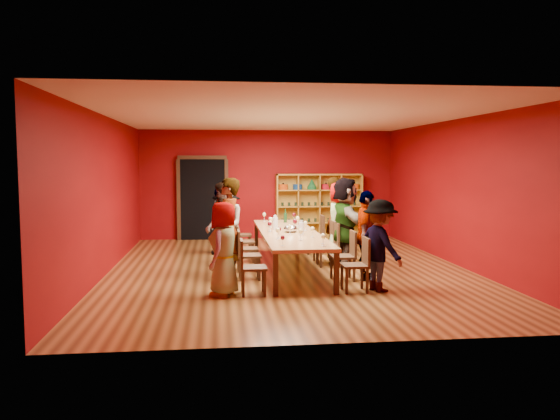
% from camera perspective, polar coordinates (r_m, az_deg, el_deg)
% --- Properties ---
extents(room_shell, '(7.10, 9.10, 3.04)m').
position_cam_1_polar(room_shell, '(10.71, 0.92, 1.71)').
color(room_shell, brown).
rests_on(room_shell, ground).
extents(tasting_table, '(1.10, 4.50, 0.75)m').
position_cam_1_polar(tasting_table, '(10.79, 0.92, -2.54)').
color(tasting_table, '#A57445').
rests_on(tasting_table, ground).
extents(doorway, '(1.40, 0.17, 2.30)m').
position_cam_1_polar(doorway, '(15.08, -8.07, 1.18)').
color(doorway, black).
rests_on(doorway, ground).
extents(shelving_unit, '(2.40, 0.40, 1.80)m').
position_cam_1_polar(shelving_unit, '(15.22, 4.04, 0.72)').
color(shelving_unit, '#B98A29').
rests_on(shelving_unit, ground).
extents(chair_person_left_0, '(0.42, 0.42, 0.89)m').
position_cam_1_polar(chair_person_left_0, '(8.77, -3.32, -5.65)').
color(chair_person_left_0, black).
rests_on(chair_person_left_0, ground).
extents(person_left_0, '(0.62, 0.82, 1.49)m').
position_cam_1_polar(person_left_0, '(8.71, -5.89, -4.06)').
color(person_left_0, '#D28C8F').
rests_on(person_left_0, ground).
extents(chair_person_left_1, '(0.42, 0.42, 0.89)m').
position_cam_1_polar(chair_person_left_1, '(9.91, -3.69, -4.42)').
color(chair_person_left_1, black).
rests_on(chair_person_left_1, ground).
extents(person_left_1, '(0.66, 0.78, 1.84)m').
position_cam_1_polar(person_left_1, '(9.84, -5.46, -1.99)').
color(person_left_1, '#131935').
rests_on(person_left_1, ground).
extents(chair_person_left_2, '(0.42, 0.42, 0.89)m').
position_cam_1_polar(chair_person_left_2, '(10.67, -3.90, -3.74)').
color(chair_person_left_2, black).
rests_on(chair_person_left_2, ground).
extents(person_left_2, '(0.71, 0.96, 1.76)m').
position_cam_1_polar(person_left_2, '(10.61, -5.85, -1.71)').
color(person_left_2, '#5773B4').
rests_on(person_left_2, ground).
extents(chair_person_left_3, '(0.42, 0.42, 0.89)m').
position_cam_1_polar(chair_person_left_3, '(11.61, -4.11, -3.03)').
color(chair_person_left_3, black).
rests_on(chair_person_left_3, ground).
extents(person_left_3, '(0.62, 1.08, 1.57)m').
position_cam_1_polar(person_left_3, '(11.57, -5.62, -1.63)').
color(person_left_3, white).
rests_on(person_left_3, ground).
extents(chair_person_left_4, '(0.42, 0.42, 0.89)m').
position_cam_1_polar(chair_person_left_4, '(12.72, -4.32, -2.33)').
color(chair_person_left_4, black).
rests_on(chair_person_left_4, ground).
extents(person_left_4, '(0.63, 0.98, 1.54)m').
position_cam_1_polar(person_left_4, '(12.68, -6.27, -1.11)').
color(person_left_4, silver).
rests_on(person_left_4, ground).
extents(chair_person_right_0, '(0.42, 0.42, 0.89)m').
position_cam_1_polar(chair_person_right_0, '(9.06, 8.29, -5.35)').
color(chair_person_right_0, black).
rests_on(chair_person_right_0, ground).
extents(person_right_0, '(0.74, 1.06, 1.51)m').
position_cam_1_polar(person_right_0, '(9.11, 10.41, -3.66)').
color(person_right_0, tan).
rests_on(person_right_0, ground).
extents(chair_person_right_1, '(0.42, 0.42, 0.89)m').
position_cam_1_polar(chair_person_right_1, '(9.88, 7.03, -4.47)').
color(chair_person_right_1, black).
rests_on(chair_person_right_1, ground).
extents(person_right_1, '(0.71, 1.03, 1.61)m').
position_cam_1_polar(person_right_1, '(9.92, 8.96, -2.65)').
color(person_right_1, '#15173B').
rests_on(person_right_1, ground).
extents(chair_person_right_2, '(0.42, 0.42, 0.89)m').
position_cam_1_polar(chair_person_right_2, '(11.19, 5.40, -3.34)').
color(chair_person_right_2, black).
rests_on(chair_person_right_2, ground).
extents(person_right_2, '(0.70, 1.73, 1.81)m').
position_cam_1_polar(person_right_2, '(11.20, 6.84, -1.23)').
color(person_right_2, '#5D8DBF').
rests_on(person_right_2, ground).
extents(chair_person_right_3, '(0.42, 0.42, 0.89)m').
position_cam_1_polar(chair_person_right_3, '(11.61, 4.96, -3.04)').
color(chair_person_right_3, black).
rests_on(chair_person_right_3, ground).
extents(person_right_3, '(0.75, 0.95, 1.72)m').
position_cam_1_polar(person_right_3, '(11.62, 6.29, -1.24)').
color(person_right_3, silver).
rests_on(person_right_3, ground).
extents(chair_person_right_4, '(0.42, 0.42, 0.89)m').
position_cam_1_polar(chair_person_right_4, '(12.69, 3.97, -2.34)').
color(chair_person_right_4, black).
rests_on(chair_person_right_4, ground).
extents(person_right_4, '(0.50, 0.67, 1.77)m').
position_cam_1_polar(person_right_4, '(12.73, 5.84, -0.56)').
color(person_right_4, beige).
rests_on(person_right_4, ground).
extents(wine_glass_0, '(0.09, 0.09, 0.22)m').
position_cam_1_polar(wine_glass_0, '(11.08, 1.57, -1.25)').
color(wine_glass_0, white).
rests_on(wine_glass_0, tasting_table).
extents(wine_glass_1, '(0.08, 0.08, 0.21)m').
position_cam_1_polar(wine_glass_1, '(12.59, 1.47, -0.54)').
color(wine_glass_1, white).
rests_on(wine_glass_1, tasting_table).
extents(wine_glass_2, '(0.08, 0.08, 0.21)m').
position_cam_1_polar(wine_glass_2, '(9.58, 2.17, -2.29)').
color(wine_glass_2, white).
rests_on(wine_glass_2, tasting_table).
extents(wine_glass_3, '(0.08, 0.08, 0.20)m').
position_cam_1_polar(wine_glass_3, '(12.67, -1.66, -0.51)').
color(wine_glass_3, white).
rests_on(wine_glass_3, tasting_table).
extents(wine_glass_4, '(0.08, 0.08, 0.19)m').
position_cam_1_polar(wine_glass_4, '(10.93, 2.67, -1.44)').
color(wine_glass_4, white).
rests_on(wine_glass_4, tasting_table).
extents(wine_glass_5, '(0.07, 0.07, 0.18)m').
position_cam_1_polar(wine_glass_5, '(8.93, 0.28, -2.96)').
color(wine_glass_5, white).
rests_on(wine_glass_5, tasting_table).
extents(wine_glass_6, '(0.08, 0.08, 0.21)m').
position_cam_1_polar(wine_glass_6, '(8.93, 4.54, -2.84)').
color(wine_glass_6, white).
rests_on(wine_glass_6, tasting_table).
extents(wine_glass_7, '(0.08, 0.08, 0.21)m').
position_cam_1_polar(wine_glass_7, '(10.72, -1.08, -1.51)').
color(wine_glass_7, white).
rests_on(wine_glass_7, tasting_table).
extents(wine_glass_8, '(0.08, 0.08, 0.20)m').
position_cam_1_polar(wine_glass_8, '(9.98, 3.40, -2.04)').
color(wine_glass_8, white).
rests_on(wine_glass_8, tasting_table).
extents(wine_glass_9, '(0.08, 0.08, 0.21)m').
position_cam_1_polar(wine_glass_9, '(11.75, 1.86, -0.92)').
color(wine_glass_9, white).
rests_on(wine_glass_9, tasting_table).
extents(wine_glass_10, '(0.08, 0.08, 0.21)m').
position_cam_1_polar(wine_glass_10, '(9.72, -0.23, -2.18)').
color(wine_glass_10, white).
rests_on(wine_glass_10, tasting_table).
extents(wine_glass_11, '(0.09, 0.09, 0.22)m').
position_cam_1_polar(wine_glass_11, '(11.50, -0.98, -1.03)').
color(wine_glass_11, white).
rests_on(wine_glass_11, tasting_table).
extents(wine_glass_12, '(0.08, 0.08, 0.20)m').
position_cam_1_polar(wine_glass_12, '(9.89, -0.11, -2.07)').
color(wine_glass_12, white).
rests_on(wine_glass_12, tasting_table).
extents(wine_glass_13, '(0.07, 0.07, 0.18)m').
position_cam_1_polar(wine_glass_13, '(9.17, 4.51, -2.75)').
color(wine_glass_13, white).
rests_on(wine_glass_13, tasting_table).
extents(wine_glass_14, '(0.08, 0.08, 0.20)m').
position_cam_1_polar(wine_glass_14, '(11.68, -1.12, -1.00)').
color(wine_glass_14, white).
rests_on(wine_glass_14, tasting_table).
extents(wine_glass_15, '(0.08, 0.08, 0.19)m').
position_cam_1_polar(wine_glass_15, '(10.77, 2.35, -1.55)').
color(wine_glass_15, white).
rests_on(wine_glass_15, tasting_table).
extents(wine_glass_16, '(0.08, 0.08, 0.19)m').
position_cam_1_polar(wine_glass_16, '(10.35, 1.02, -1.83)').
color(wine_glass_16, white).
rests_on(wine_glass_16, tasting_table).
extents(wine_glass_17, '(0.08, 0.08, 0.21)m').
position_cam_1_polar(wine_glass_17, '(12.01, -0.53, -0.79)').
color(wine_glass_17, white).
rests_on(wine_glass_17, tasting_table).
extents(wine_glass_18, '(0.08, 0.08, 0.21)m').
position_cam_1_polar(wine_glass_18, '(10.86, -1.05, -1.41)').
color(wine_glass_18, white).
rests_on(wine_glass_18, tasting_table).
extents(spittoon_bowl, '(0.28, 0.28, 0.16)m').
position_cam_1_polar(spittoon_bowl, '(10.70, 1.12, -1.98)').
color(spittoon_bowl, '#BABDC1').
rests_on(spittoon_bowl, tasting_table).
extents(carafe_a, '(0.14, 0.14, 0.29)m').
position_cam_1_polar(carafe_a, '(11.13, -0.50, -1.38)').
color(carafe_a, white).
rests_on(carafe_a, tasting_table).
extents(carafe_b, '(0.11, 0.11, 0.27)m').
position_cam_1_polar(carafe_b, '(10.33, 2.23, -1.91)').
color(carafe_b, white).
rests_on(carafe_b, tasting_table).
extents(wine_bottle, '(0.08, 0.08, 0.31)m').
position_cam_1_polar(wine_bottle, '(12.40, 0.56, -0.77)').
color(wine_bottle, '#133618').
rests_on(wine_bottle, tasting_table).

